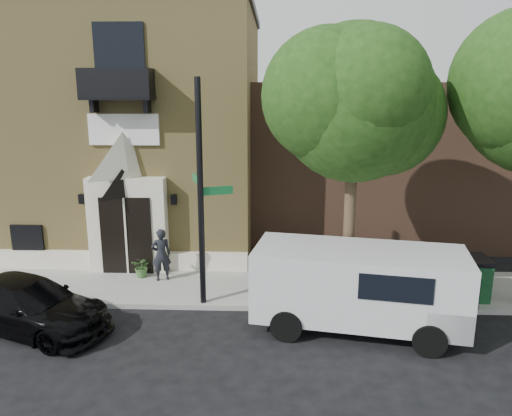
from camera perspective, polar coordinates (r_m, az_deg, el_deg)
The scene contains 12 objects.
ground at distance 15.08m, azimuth -13.24°, elevation -11.20°, with size 120.00×120.00×0.00m, color black.
sidewalk at distance 16.17m, azimuth -8.40°, elevation -8.92°, with size 42.00×3.00×0.15m, color gray.
church at distance 22.25m, azimuth -16.06°, elevation 9.05°, with size 12.20×11.01×9.30m.
neighbour_building at distance 23.79m, azimuth 22.17°, elevation 5.36°, with size 18.00×8.00×6.40m, color brown.
street_tree_left at distance 13.67m, azimuth 11.40°, elevation 11.81°, with size 4.97×4.38×7.77m.
black_sedan at distance 14.62m, azimuth -24.63°, elevation -10.04°, with size 1.91×4.70×1.36m, color black.
cargo_van at distance 13.38m, azimuth 12.50°, elevation -8.71°, with size 5.69×3.08×2.20m.
street_sign at distance 13.87m, azimuth -6.30°, elevation 1.54°, with size 1.22×0.96×6.36m.
fire_hydrant at distance 14.87m, azimuth 7.60°, elevation -9.10°, with size 0.43×0.34×0.76m.
dumpster at distance 16.02m, azimuth 21.70°, elevation -7.31°, with size 1.92×1.12×1.24m.
planter at distance 16.88m, azimuth -12.89°, elevation -6.57°, with size 0.63×0.55×0.70m, color #426C32.
pedestrian_near at distance 16.35m, azimuth -10.78°, elevation -5.26°, with size 0.63×0.41×1.72m, color black.
Camera 1 is at (3.88, -13.15, 6.29)m, focal length 35.00 mm.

